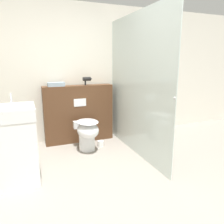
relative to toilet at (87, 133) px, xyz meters
name	(u,v)px	position (x,y,z in m)	size (l,w,h in m)	color
ground_plane	(143,199)	(0.21, -1.52, -0.32)	(12.00, 12.00, 0.00)	gray
wall_back	(87,74)	(0.21, 0.70, 0.93)	(8.00, 0.06, 2.50)	silver
partition_panel	(79,114)	(-0.01, 0.52, 0.21)	(1.26, 0.23, 1.05)	#51331E
shower_glass	(136,86)	(0.72, -0.33, 0.78)	(0.04, 2.00, 2.20)	silver
toilet	(87,133)	(0.00, 0.00, 0.00)	(0.36, 0.54, 0.53)	white
sink_vanity	(15,145)	(-1.07, -0.61, 0.17)	(0.51, 0.53, 1.10)	white
hair_drier	(87,79)	(0.15, 0.49, 0.84)	(0.17, 0.07, 0.15)	black
folded_towel	(56,84)	(-0.40, 0.50, 0.77)	(0.29, 0.16, 0.07)	#8C9EAD
spare_toilet_roll	(101,144)	(0.26, 0.10, -0.27)	(0.11, 0.11, 0.10)	white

